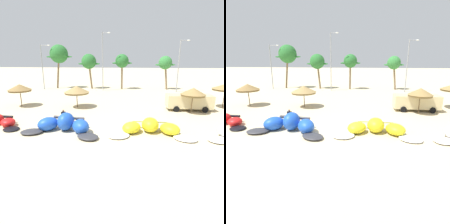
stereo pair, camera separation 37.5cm
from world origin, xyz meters
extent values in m
plane|color=beige|center=(0.00, 0.00, 0.00)|extent=(260.00, 260.00, 0.00)
ellipsoid|color=red|center=(-10.24, -0.23, 0.37)|extent=(1.85, 1.89, 0.73)
ellipsoid|color=black|center=(-9.35, -1.14, 0.10)|extent=(1.77, 1.65, 0.20)
cylinder|color=black|center=(-11.63, 0.60, 0.62)|extent=(2.64, 0.27, 0.24)
ellipsoid|color=#333338|center=(-7.18, -1.67, 0.15)|extent=(2.06, 1.74, 0.31)
ellipsoid|color=blue|center=(-6.15, -0.78, 0.57)|extent=(2.18, 2.23, 1.13)
ellipsoid|color=blue|center=(-4.65, -0.56, 0.76)|extent=(1.51, 1.91, 1.53)
ellipsoid|color=blue|center=(-3.22, -1.08, 0.57)|extent=(2.04, 2.21, 1.13)
ellipsoid|color=#333338|center=(-2.38, -2.14, 0.15)|extent=(2.19, 1.98, 0.31)
cylinder|color=#333338|center=(-4.59, 0.06, 0.89)|extent=(2.83, 0.53, 0.26)
cube|color=#333338|center=(-4.67, -0.74, 0.76)|extent=(1.09, 0.74, 0.04)
ellipsoid|color=white|center=(-0.05, -1.57, 0.12)|extent=(2.12, 1.91, 0.24)
ellipsoid|color=yellow|center=(0.93, -0.55, 0.44)|extent=(2.15, 2.23, 0.89)
ellipsoid|color=yellow|center=(2.47, -0.15, 0.60)|extent=(1.40, 1.75, 1.20)
ellipsoid|color=yellow|center=(4.02, -0.54, 0.44)|extent=(2.15, 2.23, 0.89)
ellipsoid|color=white|center=(5.00, -1.57, 0.12)|extent=(2.12, 1.91, 0.24)
cylinder|color=white|center=(2.47, 0.46, 0.73)|extent=(2.96, 0.27, 0.27)
cube|color=white|center=(2.47, -0.33, 0.60)|extent=(1.08, 0.63, 0.04)
ellipsoid|color=white|center=(7.33, -1.62, 0.14)|extent=(1.86, 1.75, 0.27)
cylinder|color=brown|center=(-13.40, 7.09, 1.06)|extent=(0.10, 0.10, 2.13)
cone|color=olive|center=(-13.40, 7.09, 2.49)|extent=(2.90, 2.90, 0.73)
cylinder|color=brown|center=(-13.40, 7.09, 2.03)|extent=(2.75, 2.75, 0.20)
cylinder|color=brown|center=(-6.03, 7.34, 0.96)|extent=(0.10, 0.10, 1.93)
cone|color=#9E7F4C|center=(-6.03, 7.34, 2.32)|extent=(3.12, 3.12, 0.79)
cylinder|color=olive|center=(-6.03, 7.34, 1.83)|extent=(2.97, 2.97, 0.20)
cylinder|color=brown|center=(7.57, 6.11, 1.07)|extent=(0.10, 0.10, 2.14)
cone|color=olive|center=(7.57, 6.11, 2.51)|extent=(2.68, 2.68, 0.73)
cylinder|color=olive|center=(7.57, 6.11, 2.04)|extent=(2.55, 2.55, 0.20)
cube|color=beige|center=(7.60, 7.47, 1.09)|extent=(5.18, 2.07, 1.50)
cube|color=black|center=(6.19, 7.45, 1.35)|extent=(1.32, 1.97, 0.56)
cylinder|color=black|center=(6.02, 6.45, 0.34)|extent=(0.68, 0.25, 0.68)
cylinder|color=black|center=(5.99, 8.45, 0.34)|extent=(0.68, 0.25, 0.68)
cylinder|color=black|center=(9.22, 6.50, 0.34)|extent=(0.68, 0.25, 0.68)
cylinder|color=black|center=(9.19, 8.50, 0.34)|extent=(0.68, 0.25, 0.68)
cylinder|color=#383842|center=(-5.09, 0.12, 0.42)|extent=(0.24, 0.24, 0.85)
cube|color=black|center=(-5.09, 0.12, 1.13)|extent=(0.36, 0.22, 0.56)
sphere|color=#9E7051|center=(-5.09, 0.12, 1.52)|extent=(0.20, 0.20, 0.20)
cylinder|color=brown|center=(-14.67, 23.20, 3.49)|extent=(1.17, 0.36, 6.98)
sphere|color=#286B2D|center=(-14.26, 23.20, 6.99)|extent=(3.68, 3.68, 3.68)
ellipsoid|color=#286B2D|center=(-15.73, 23.20, 6.44)|extent=(2.58, 0.50, 0.36)
ellipsoid|color=#286B2D|center=(-12.79, 23.20, 6.44)|extent=(2.58, 0.50, 0.36)
cylinder|color=brown|center=(-7.86, 23.31, 2.75)|extent=(0.85, 0.36, 5.51)
sphere|color=#286B2D|center=(-8.10, 23.31, 5.50)|extent=(3.00, 3.00, 3.00)
ellipsoid|color=#286B2D|center=(-9.30, 23.31, 5.05)|extent=(2.10, 0.50, 0.36)
ellipsoid|color=#286B2D|center=(-6.90, 23.31, 5.05)|extent=(2.10, 0.50, 0.36)
cylinder|color=#7F6647|center=(-1.34, 23.22, 2.80)|extent=(0.39, 0.36, 5.61)
sphere|color=#286B2D|center=(-1.36, 23.22, 5.61)|extent=(2.67, 2.67, 2.67)
ellipsoid|color=#286B2D|center=(-2.43, 23.22, 5.21)|extent=(1.87, 0.50, 0.36)
ellipsoid|color=#286B2D|center=(-0.29, 23.22, 5.21)|extent=(1.87, 0.50, 0.36)
cylinder|color=#7F6647|center=(7.46, 23.81, 2.64)|extent=(0.97, 0.36, 5.29)
sphere|color=#337A38|center=(7.15, 23.81, 5.28)|extent=(2.61, 2.61, 2.61)
ellipsoid|color=#337A38|center=(6.11, 23.81, 4.89)|extent=(1.82, 0.50, 0.36)
ellipsoid|color=#337A38|center=(8.20, 23.81, 4.89)|extent=(1.82, 0.50, 0.36)
cylinder|color=gray|center=(-17.28, 21.60, 4.36)|extent=(0.18, 0.18, 8.71)
cylinder|color=gray|center=(-16.45, 21.60, 8.56)|extent=(1.67, 0.10, 0.10)
ellipsoid|color=silver|center=(-15.62, 21.60, 8.56)|extent=(0.56, 0.24, 0.20)
cylinder|color=gray|center=(-4.92, 21.06, 5.37)|extent=(0.18, 0.18, 10.73)
cylinder|color=gray|center=(-4.31, 21.06, 10.58)|extent=(1.20, 0.10, 0.10)
ellipsoid|color=silver|center=(-3.71, 21.06, 10.58)|extent=(0.56, 0.24, 0.20)
cylinder|color=gray|center=(9.08, 20.93, 4.64)|extent=(0.18, 0.18, 9.28)
cylinder|color=gray|center=(9.74, 20.93, 9.13)|extent=(1.33, 0.10, 0.10)
ellipsoid|color=silver|center=(10.41, 20.93, 9.13)|extent=(0.56, 0.24, 0.20)
camera|label=1|loc=(0.95, -15.13, 5.83)|focal=29.95mm
camera|label=2|loc=(1.32, -15.09, 5.83)|focal=29.95mm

